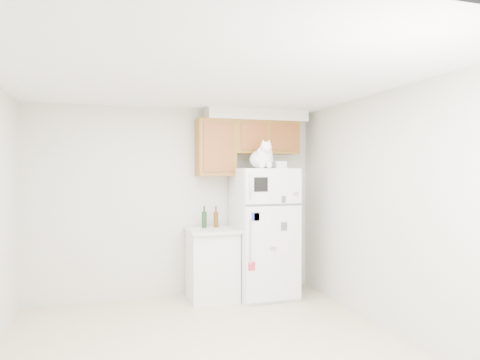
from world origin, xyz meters
name	(u,v)px	position (x,y,z in m)	size (l,w,h in m)	color
ground_plane	(211,357)	(0.00, 0.00, -0.01)	(3.80, 4.00, 0.01)	beige
room_shell	(217,170)	(0.12, 0.24, 1.67)	(3.84, 4.04, 2.52)	beige
refrigerator	(264,232)	(1.11, 1.61, 0.85)	(0.76, 0.78, 1.70)	white
base_counter	(212,264)	(0.42, 1.68, 0.46)	(0.64, 0.64, 0.92)	white
cat	(263,158)	(1.03, 1.45, 1.84)	(0.36, 0.52, 0.37)	white
storage_box_back	(276,165)	(1.28, 1.62, 1.75)	(0.18, 0.13, 0.10)	white
storage_box_front	(280,165)	(1.27, 1.45, 1.74)	(0.15, 0.11, 0.09)	white
bottle_green	(204,217)	(0.33, 1.77, 1.07)	(0.07, 0.07, 0.29)	#19381E
bottle_amber	(216,217)	(0.49, 1.78, 1.06)	(0.06, 0.06, 0.28)	#593814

